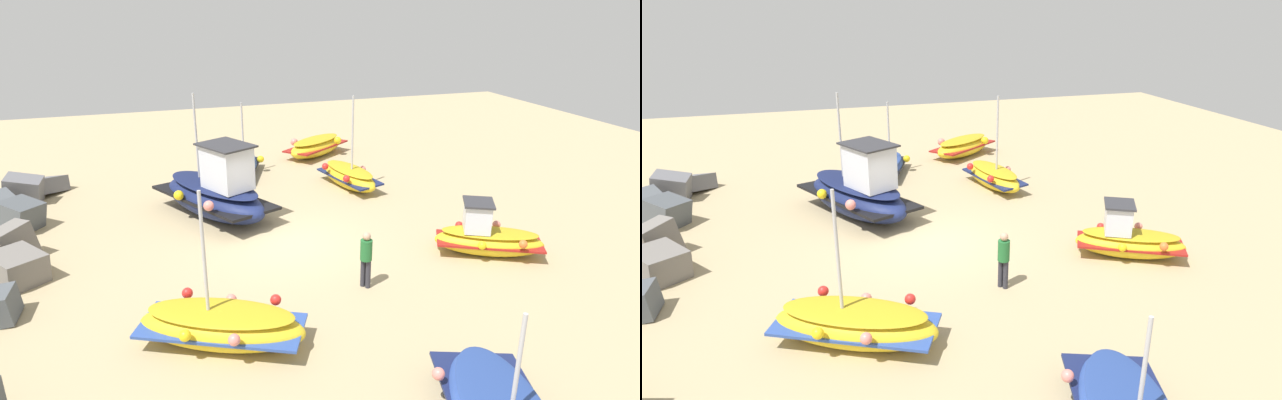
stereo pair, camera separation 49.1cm
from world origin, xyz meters
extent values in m
plane|color=tan|center=(0.00, 0.00, 0.00)|extent=(46.80, 46.80, 0.00)
ellipsoid|color=#2D4C9E|center=(7.31, -0.10, 0.37)|extent=(3.45, 2.18, 0.77)
cube|color=black|center=(7.31, -0.10, 0.40)|extent=(3.33, 2.16, 0.10)
ellipsoid|color=navy|center=(7.31, -0.10, 0.67)|extent=(3.03, 1.91, 0.15)
cylinder|color=#B7B7BC|center=(7.58, -0.20, 1.95)|extent=(0.08, 0.08, 2.42)
sphere|color=yellow|center=(7.61, -0.95, 0.60)|extent=(0.31, 0.31, 0.31)
sphere|color=yellow|center=(7.00, 0.74, 0.58)|extent=(0.31, 0.31, 0.31)
ellipsoid|color=gold|center=(-2.69, -5.69, 0.38)|extent=(2.58, 3.42, 0.78)
cube|color=maroon|center=(-2.69, -5.69, 0.42)|extent=(2.55, 3.32, 0.08)
ellipsoid|color=gold|center=(-2.69, -5.69, 0.70)|extent=(2.26, 3.00, 0.14)
cube|color=silver|center=(-2.50, -5.33, 1.19)|extent=(1.13, 1.07, 0.85)
cube|color=#333338|center=(-2.50, -5.33, 1.64)|extent=(1.31, 1.24, 0.06)
sphere|color=orange|center=(-3.71, -6.11, 0.71)|extent=(0.25, 0.25, 0.25)
sphere|color=#EA7F75|center=(-2.20, -6.27, 0.69)|extent=(0.25, 0.25, 0.25)
sphere|color=yellow|center=(-3.18, -5.11, 0.58)|extent=(0.25, 0.25, 0.25)
sphere|color=red|center=(-1.68, -5.27, 0.59)|extent=(0.25, 0.25, 0.25)
ellipsoid|color=gold|center=(-4.83, 2.70, 0.44)|extent=(2.94, 4.03, 0.93)
cube|color=#2D4C9E|center=(-4.83, 2.70, 0.48)|extent=(2.89, 3.90, 0.13)
ellipsoid|color=gold|center=(-4.83, 2.70, 0.80)|extent=(2.56, 3.53, 0.19)
cylinder|color=#B7B7BC|center=(-4.71, 2.95, 2.27)|extent=(0.08, 0.08, 2.79)
sphere|color=red|center=(-3.66, 3.30, 0.78)|extent=(0.26, 0.26, 0.26)
sphere|color=yellow|center=(-5.28, 3.52, 0.69)|extent=(0.26, 0.26, 0.26)
sphere|color=#EA7F75|center=(-4.14, 2.35, 0.70)|extent=(0.26, 0.26, 0.26)
sphere|color=#EA7F75|center=(-5.76, 2.56, 0.69)|extent=(0.26, 0.26, 0.26)
sphere|color=red|center=(-4.62, 1.39, 0.78)|extent=(0.26, 0.26, 0.26)
cylinder|color=#B7B7BC|center=(-9.50, -1.45, 1.77)|extent=(0.08, 0.08, 1.96)
sphere|color=#EA7F75|center=(-8.10, -0.88, 0.72)|extent=(0.25, 0.25, 0.25)
ellipsoid|color=navy|center=(3.09, 1.73, 0.62)|extent=(5.44, 4.17, 1.32)
cube|color=black|center=(3.09, 1.73, 0.68)|extent=(5.28, 4.10, 0.19)
ellipsoid|color=#151E45|center=(3.09, 1.73, 1.14)|extent=(4.77, 3.63, 0.28)
cube|color=silver|center=(2.32, 1.32, 1.97)|extent=(1.90, 1.74, 1.46)
cube|color=#333338|center=(2.32, 1.32, 2.73)|extent=(2.21, 2.02, 0.06)
cylinder|color=#B7B7BC|center=(3.83, 2.12, 2.75)|extent=(0.08, 0.08, 3.02)
sphere|color=red|center=(4.80, 1.34, 1.07)|extent=(0.34, 0.34, 0.34)
sphere|color=yellow|center=(2.96, 2.94, 0.93)|extent=(0.34, 0.34, 0.34)
sphere|color=red|center=(3.23, 0.51, 1.09)|extent=(0.34, 0.34, 0.34)
sphere|color=#EA7F75|center=(1.38, 2.12, 1.02)|extent=(0.34, 0.34, 0.34)
ellipsoid|color=gold|center=(9.41, -4.10, 0.43)|extent=(3.26, 3.73, 0.92)
cube|color=maroon|center=(9.41, -4.10, 0.48)|extent=(3.20, 3.63, 0.12)
ellipsoid|color=gold|center=(9.41, -4.10, 0.80)|extent=(2.85, 3.27, 0.18)
sphere|color=yellow|center=(9.08, -5.10, 0.77)|extent=(0.36, 0.36, 0.36)
sphere|color=#EA7F75|center=(9.74, -3.09, 0.69)|extent=(0.36, 0.36, 0.36)
ellipsoid|color=gold|center=(4.47, -3.93, 0.41)|extent=(3.54, 1.87, 0.89)
cube|color=navy|center=(4.47, -3.93, 0.45)|extent=(3.41, 1.83, 0.14)
ellipsoid|color=gold|center=(4.47, -3.93, 0.76)|extent=(3.11, 1.61, 0.19)
cylinder|color=#B7B7BC|center=(4.29, -3.97, 2.30)|extent=(0.08, 0.08, 2.95)
sphere|color=red|center=(3.56, -3.46, 0.69)|extent=(0.28, 0.28, 0.28)
sphere|color=#EA7F75|center=(4.62, -4.57, 0.66)|extent=(0.28, 0.28, 0.28)
sphere|color=red|center=(5.09, -3.11, 0.78)|extent=(0.28, 0.28, 0.28)
cylinder|color=#2D2D38|center=(-3.47, -1.42, 0.40)|extent=(0.14, 0.14, 0.80)
cylinder|color=#2D2D38|center=(-3.34, -1.32, 0.40)|extent=(0.14, 0.14, 0.80)
cylinder|color=#236B33|center=(-3.40, -1.37, 1.09)|extent=(0.32, 0.32, 0.57)
sphere|color=tan|center=(-3.40, -1.37, 1.48)|extent=(0.22, 0.22, 0.22)
cube|color=slate|center=(-0.21, 7.54, 0.43)|extent=(1.79, 1.78, 0.97)
cube|color=slate|center=(1.28, 7.85, 0.54)|extent=(1.31, 1.43, 1.29)
cube|color=#4C5156|center=(3.73, 8.05, 0.50)|extent=(1.59, 1.69, 1.26)
cube|color=slate|center=(6.46, 8.35, 0.53)|extent=(1.15, 1.52, 1.39)
cube|color=slate|center=(7.59, 7.77, 0.31)|extent=(1.85, 1.76, 1.01)
camera|label=1|loc=(-15.55, 3.92, 7.39)|focal=31.05mm
camera|label=2|loc=(-15.70, 3.45, 7.39)|focal=31.05mm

